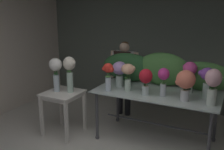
{
  "coord_description": "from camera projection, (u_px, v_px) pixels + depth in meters",
  "views": [
    {
      "loc": [
        1.53,
        -2.17,
        2.19
      ],
      "look_at": [
        -0.32,
        1.49,
        1.13
      ],
      "focal_mm": 41.89,
      "sensor_mm": 36.0,
      "label": 1
    }
  ],
  "objects": [
    {
      "name": "vase_lilac_anemones",
      "position": [
        120.0,
        71.0,
        4.45
      ],
      "size": [
        0.27,
        0.26,
        0.44
      ],
      "color": "silver",
      "rests_on": "display_table_glass"
    },
    {
      "name": "display_table_glass",
      "position": [
        157.0,
        99.0,
        4.27
      ],
      "size": [
        1.99,
        1.01,
        0.87
      ],
      "color": "#B3C3C0",
      "rests_on": "ground"
    },
    {
      "name": "vase_coral_snapdragons",
      "position": [
        185.0,
        82.0,
        3.76
      ],
      "size": [
        0.28,
        0.28,
        0.46
      ],
      "color": "silver",
      "rests_on": "display_table_glass"
    },
    {
      "name": "vase_violet_lilies",
      "position": [
        207.0,
        79.0,
        3.86
      ],
      "size": [
        0.24,
        0.21,
        0.47
      ],
      "color": "silver",
      "rests_on": "display_table_glass"
    },
    {
      "name": "vase_white_roses_tall",
      "position": [
        56.0,
        70.0,
        4.49
      ],
      "size": [
        0.25,
        0.23,
        0.59
      ],
      "color": "silver",
      "rests_on": "side_table_white"
    },
    {
      "name": "vase_blush_freesia",
      "position": [
        213.0,
        84.0,
        3.58
      ],
      "size": [
        0.22,
        0.22,
        0.52
      ],
      "color": "silver",
      "rests_on": "display_table_glass"
    },
    {
      "name": "ground_plane",
      "position": [
        134.0,
        136.0,
        4.59
      ],
      "size": [
        7.66,
        7.66,
        0.0
      ],
      "primitive_type": "plane",
      "color": "beige"
    },
    {
      "name": "vase_magenta_dahlias",
      "position": [
        163.0,
        79.0,
        3.96
      ],
      "size": [
        0.18,
        0.17,
        0.45
      ],
      "color": "silver",
      "rests_on": "display_table_glass"
    },
    {
      "name": "vase_cream_lisianthus_tall",
      "position": [
        70.0,
        70.0,
        4.43
      ],
      "size": [
        0.24,
        0.21,
        0.62
      ],
      "color": "silver",
      "rests_on": "side_table_white"
    },
    {
      "name": "side_table_white",
      "position": [
        63.0,
        98.0,
        4.56
      ],
      "size": [
        0.61,
        0.63,
        0.77
      ],
      "color": "silver",
      "rests_on": "ground"
    },
    {
      "name": "florist",
      "position": [
        124.0,
        71.0,
        5.31
      ],
      "size": [
        0.6,
        0.24,
        1.54
      ],
      "color": "#232328",
      "rests_on": "ground"
    },
    {
      "name": "foliage_backdrop",
      "position": [
        157.0,
        70.0,
        4.56
      ],
      "size": [
        2.31,
        0.3,
        0.58
      ],
      "color": "#28562D",
      "rests_on": "display_table_glass"
    },
    {
      "name": "wall_back",
      "position": [
        165.0,
        45.0,
        5.73
      ],
      "size": [
        5.89,
        0.12,
        2.81
      ],
      "primitive_type": "cube",
      "color": "slate",
      "rests_on": "ground"
    },
    {
      "name": "vase_fuchsia_tulips",
      "position": [
        189.0,
        74.0,
        4.13
      ],
      "size": [
        0.23,
        0.22,
        0.5
      ],
      "color": "silver",
      "rests_on": "display_table_glass"
    },
    {
      "name": "vase_peach_stock",
      "position": [
        128.0,
        73.0,
        4.22
      ],
      "size": [
        0.24,
        0.22,
        0.45
      ],
      "color": "silver",
      "rests_on": "display_table_glass"
    },
    {
      "name": "wall_left",
      "position": [
        6.0,
        46.0,
        5.52
      ],
      "size": [
        0.12,
        3.58,
        2.81
      ],
      "primitive_type": "cube",
      "color": "beige",
      "rests_on": "ground"
    },
    {
      "name": "vase_scarlet_hydrangea",
      "position": [
        108.0,
        74.0,
        4.21
      ],
      "size": [
        0.2,
        0.16,
        0.46
      ],
      "color": "silver",
      "rests_on": "display_table_glass"
    },
    {
      "name": "vase_crimson_peonies",
      "position": [
        146.0,
        79.0,
        4.01
      ],
      "size": [
        0.21,
        0.21,
        0.42
      ],
      "color": "silver",
      "rests_on": "display_table_glass"
    }
  ]
}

